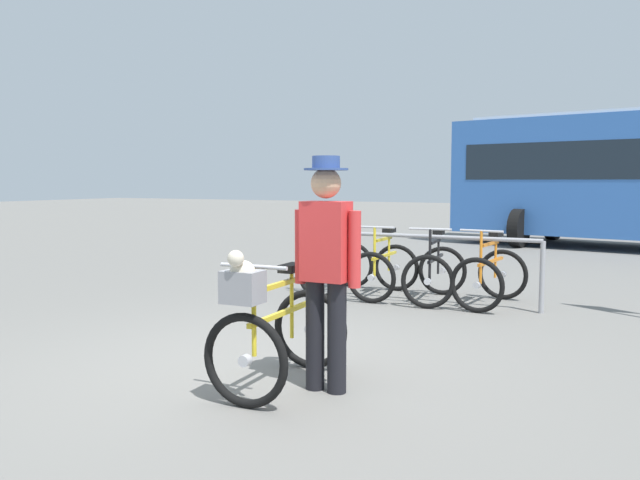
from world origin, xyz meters
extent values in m
plane|color=slate|center=(0.00, 0.00, 0.00)|extent=(80.00, 80.00, 0.00)
cylinder|color=#99999E|center=(-1.22, 3.29, 0.42)|extent=(0.06, 0.06, 0.85)
cylinder|color=#99999E|center=(1.93, 3.29, 0.42)|extent=(0.06, 0.06, 0.85)
cylinder|color=#99999E|center=(0.35, 3.29, 0.85)|extent=(3.15, 0.05, 0.05)
torus|color=black|center=(-0.79, 3.98, 0.33)|extent=(0.66, 0.08, 0.66)
cylinder|color=#B7B7BC|center=(-0.79, 3.98, 0.33)|extent=(0.08, 0.06, 0.08)
torus|color=black|center=(-0.82, 2.96, 0.33)|extent=(0.66, 0.08, 0.66)
cylinder|color=#B7B7BC|center=(-0.82, 2.96, 0.33)|extent=(0.08, 0.06, 0.08)
cube|color=#2D56B7|center=(-0.80, 3.47, 0.56)|extent=(0.06, 0.92, 0.04)
cube|color=#2D56B7|center=(-0.80, 3.42, 0.78)|extent=(0.05, 0.61, 0.04)
cylinder|color=#2D56B7|center=(-0.80, 3.66, 0.60)|extent=(0.03, 0.03, 0.55)
cube|color=black|center=(-0.80, 3.66, 0.88)|extent=(0.13, 0.24, 0.06)
cylinder|color=#2D56B7|center=(-0.81, 3.09, 0.65)|extent=(0.03, 0.03, 0.63)
cylinder|color=#B7B7BC|center=(-0.81, 3.09, 0.96)|extent=(0.52, 0.04, 0.03)
torus|color=black|center=(-0.12, 3.98, 0.33)|extent=(0.66, 0.10, 0.66)
cylinder|color=#B7B7BC|center=(-0.12, 3.98, 0.33)|extent=(0.08, 0.06, 0.08)
torus|color=black|center=(-0.09, 2.96, 0.33)|extent=(0.66, 0.10, 0.66)
cylinder|color=#B7B7BC|center=(-0.09, 2.96, 0.33)|extent=(0.08, 0.06, 0.08)
cube|color=yellow|center=(-0.10, 3.47, 0.56)|extent=(0.06, 0.92, 0.04)
cube|color=yellow|center=(-0.10, 3.42, 0.78)|extent=(0.05, 0.61, 0.04)
cylinder|color=yellow|center=(-0.11, 3.66, 0.60)|extent=(0.03, 0.03, 0.55)
cube|color=black|center=(-0.11, 3.66, 0.88)|extent=(0.13, 0.24, 0.06)
cylinder|color=yellow|center=(-0.09, 3.09, 0.65)|extent=(0.03, 0.03, 0.63)
cylinder|color=#B7B7BC|center=(-0.09, 3.09, 0.96)|extent=(0.52, 0.04, 0.03)
torus|color=black|center=(0.55, 3.98, 0.33)|extent=(0.67, 0.16, 0.66)
cylinder|color=#B7B7BC|center=(0.55, 3.98, 0.33)|extent=(0.09, 0.07, 0.08)
torus|color=black|center=(0.65, 2.96, 0.33)|extent=(0.67, 0.16, 0.66)
cylinder|color=#B7B7BC|center=(0.65, 2.96, 0.33)|extent=(0.09, 0.07, 0.08)
cube|color=black|center=(0.60, 3.47, 0.56)|extent=(0.13, 0.92, 0.04)
cube|color=black|center=(0.60, 3.42, 0.78)|extent=(0.10, 0.61, 0.04)
cylinder|color=black|center=(0.58, 3.65, 0.60)|extent=(0.03, 0.03, 0.55)
cube|color=black|center=(0.58, 3.65, 0.88)|extent=(0.14, 0.25, 0.06)
cylinder|color=black|center=(0.64, 3.09, 0.65)|extent=(0.03, 0.03, 0.63)
cylinder|color=#B7B7BC|center=(0.64, 3.09, 0.96)|extent=(0.52, 0.08, 0.03)
torus|color=black|center=(1.35, 3.98, 0.33)|extent=(0.66, 0.14, 0.66)
cylinder|color=#B7B7BC|center=(1.35, 3.98, 0.33)|extent=(0.09, 0.07, 0.08)
torus|color=black|center=(1.25, 2.96, 0.33)|extent=(0.66, 0.14, 0.66)
cylinder|color=#B7B7BC|center=(1.25, 2.96, 0.33)|extent=(0.09, 0.07, 0.08)
cube|color=orange|center=(1.30, 3.47, 0.56)|extent=(0.13, 0.92, 0.04)
cube|color=orange|center=(1.29, 3.42, 0.78)|extent=(0.10, 0.61, 0.04)
cylinder|color=orange|center=(1.32, 3.65, 0.60)|extent=(0.03, 0.03, 0.55)
cube|color=black|center=(1.32, 3.65, 0.88)|extent=(0.14, 0.25, 0.06)
cylinder|color=orange|center=(1.26, 3.09, 0.65)|extent=(0.03, 0.03, 0.63)
cylinder|color=#B7B7BC|center=(1.26, 3.09, 0.96)|extent=(0.52, 0.08, 0.03)
torus|color=black|center=(0.52, 0.11, 0.33)|extent=(0.66, 0.08, 0.66)
cylinder|color=#B7B7BC|center=(0.52, 0.11, 0.33)|extent=(0.08, 0.06, 0.08)
torus|color=black|center=(0.55, -0.91, 0.33)|extent=(0.66, 0.08, 0.66)
cylinder|color=#B7B7BC|center=(0.55, -0.91, 0.33)|extent=(0.08, 0.06, 0.08)
cube|color=yellow|center=(0.54, -0.40, 0.56)|extent=(0.06, 0.92, 0.04)
cube|color=yellow|center=(0.54, -0.45, 0.78)|extent=(0.05, 0.61, 0.04)
cylinder|color=yellow|center=(0.53, -0.21, 0.60)|extent=(0.03, 0.03, 0.55)
cube|color=black|center=(0.53, -0.21, 0.88)|extent=(0.13, 0.24, 0.06)
cylinder|color=yellow|center=(0.55, -0.78, 0.65)|extent=(0.03, 0.03, 0.63)
cylinder|color=#B7B7BC|center=(0.55, -0.78, 0.96)|extent=(0.52, 0.04, 0.03)
cube|color=gray|center=(0.55, -0.93, 0.84)|extent=(0.27, 0.21, 0.22)
ellipsoid|color=beige|center=(0.55, -0.93, 0.94)|extent=(0.18, 0.17, 0.16)
sphere|color=beige|center=(0.55, -1.01, 1.04)|extent=(0.11, 0.11, 0.11)
cylinder|color=black|center=(0.79, -0.33, 0.41)|extent=(0.14, 0.14, 0.82)
cylinder|color=black|center=(0.97, -0.34, 0.41)|extent=(0.14, 0.14, 0.82)
cube|color=red|center=(0.88, -0.34, 1.11)|extent=(0.34, 0.21, 0.58)
cylinder|color=red|center=(0.66, -0.31, 1.06)|extent=(0.09, 0.09, 0.55)
cylinder|color=red|center=(1.10, -0.32, 1.06)|extent=(0.09, 0.09, 0.55)
sphere|color=tan|center=(0.88, -0.34, 1.53)|extent=(0.22, 0.22, 0.22)
cylinder|color=#334C8C|center=(0.88, -0.34, 1.63)|extent=(0.32, 0.32, 0.02)
cylinder|color=#334C8C|center=(0.88, -0.34, 1.68)|extent=(0.20, 0.20, 0.09)
cylinder|color=black|center=(0.43, 10.87, 0.45)|extent=(0.42, 0.93, 0.90)
cylinder|color=black|center=(0.90, 13.32, 0.45)|extent=(0.42, 0.93, 0.90)
camera|label=1|loc=(2.90, -4.48, 1.55)|focal=35.90mm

